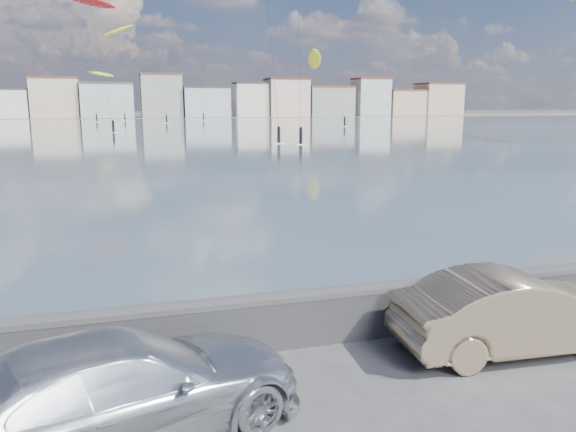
% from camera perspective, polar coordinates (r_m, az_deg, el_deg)
% --- Properties ---
extents(ground, '(700.00, 700.00, 0.00)m').
position_cam_1_polar(ground, '(8.28, 1.24, -20.99)').
color(ground, '#333335').
rests_on(ground, ground).
extents(bay_water, '(500.00, 177.00, 0.00)m').
position_cam_1_polar(bay_water, '(98.29, -15.27, 8.36)').
color(bay_water, '#3A4E58').
rests_on(bay_water, ground).
extents(far_shore_strip, '(500.00, 60.00, 0.00)m').
position_cam_1_polar(far_shore_strip, '(206.73, -16.01, 9.68)').
color(far_shore_strip, '#4C473D').
rests_on(far_shore_strip, ground).
extents(seawall, '(400.00, 0.36, 1.08)m').
position_cam_1_polar(seawall, '(10.35, -3.34, -10.51)').
color(seawall, '#28282B').
rests_on(seawall, ground).
extents(far_buildings, '(240.79, 13.26, 14.60)m').
position_cam_1_polar(far_buildings, '(192.71, -15.66, 11.40)').
color(far_buildings, beige).
rests_on(far_buildings, ground).
extents(car_silver, '(5.47, 3.51, 1.47)m').
position_cam_1_polar(car_silver, '(8.04, -16.71, -16.51)').
color(car_silver, silver).
rests_on(car_silver, ground).
extents(car_champagne, '(4.53, 1.82, 1.47)m').
position_cam_1_polar(car_champagne, '(11.09, 22.18, -9.01)').
color(car_champagne, tan).
rests_on(car_champagne, ground).
extents(kitesurfer_0, '(7.20, 13.10, 15.62)m').
position_cam_1_polar(kitesurfer_0, '(118.71, 2.74, 15.54)').
color(kitesurfer_0, yellow).
rests_on(kitesurfer_0, ground).
extents(kitesurfer_2, '(9.60, 16.20, 23.26)m').
position_cam_1_polar(kitesurfer_2, '(105.35, -19.52, 19.77)').
color(kitesurfer_2, red).
rests_on(kitesurfer_2, ground).
extents(kitesurfer_5, '(7.97, 8.29, 25.27)m').
position_cam_1_polar(kitesurfer_5, '(161.49, -16.87, 17.45)').
color(kitesurfer_5, yellow).
rests_on(kitesurfer_5, ground).
extents(kitesurfer_15, '(8.41, 18.12, 13.38)m').
position_cam_1_polar(kitesurfer_15, '(162.75, -18.48, 13.48)').
color(kitesurfer_15, '#8CD826').
rests_on(kitesurfer_15, ground).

